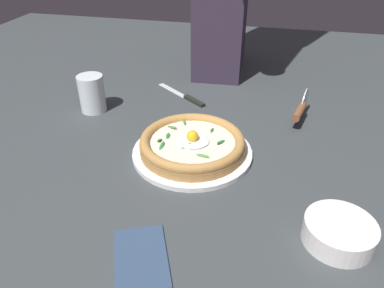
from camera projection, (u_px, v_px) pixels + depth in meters
The scene contains 8 objects.
ground_plane at pixel (174, 157), 0.91m from camera, with size 2.40×2.40×0.03m, color #383E40.
pizza_plate at pixel (192, 153), 0.89m from camera, with size 0.29×0.29×0.01m, color white.
pizza at pixel (192, 144), 0.87m from camera, with size 0.25×0.25×0.05m.
side_bowl at pixel (339, 232), 0.65m from camera, with size 0.13×0.13×0.04m, color white.
pizza_cutter at pixel (301, 108), 1.01m from camera, with size 0.05×0.15×0.08m.
table_knife at pixel (187, 97), 1.16m from camera, with size 0.19×0.15×0.01m.
drinking_glass at pixel (92, 96), 1.07m from camera, with size 0.07×0.07×0.11m.
folded_napkin at pixel (141, 257), 0.63m from camera, with size 0.14×0.09×0.01m, color navy.
Camera 1 is at (0.21, -0.72, 0.51)m, focal length 34.15 mm.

